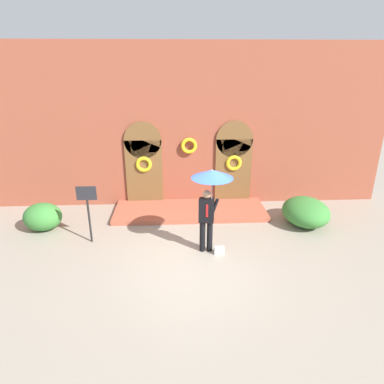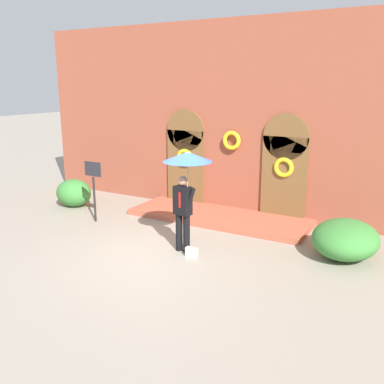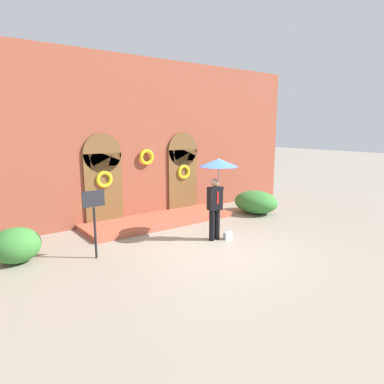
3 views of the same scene
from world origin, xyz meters
name	(u,v)px [view 3 (image 3 of 3)]	position (x,y,z in m)	size (l,w,h in m)	color
ground_plane	(217,247)	(0.00, 0.00, 0.00)	(80.00, 80.00, 0.00)	gray
building_facade	(142,143)	(0.00, 4.15, 2.68)	(14.00, 2.30, 5.60)	brown
person_with_umbrella	(218,175)	(0.42, 0.50, 1.91)	(1.10, 1.10, 2.36)	black
handbag	(228,235)	(0.67, 0.30, 0.11)	(0.28, 0.12, 0.22)	#B7B7B2
sign_post	(94,213)	(-2.98, 1.18, 1.16)	(0.56, 0.06, 1.72)	black
shrub_left	(16,245)	(-4.64, 2.04, 0.43)	(1.16, 0.99, 0.87)	#387A33
shrub_right	(256,202)	(3.68, 2.01, 0.43)	(1.46, 1.75, 0.85)	#387A33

